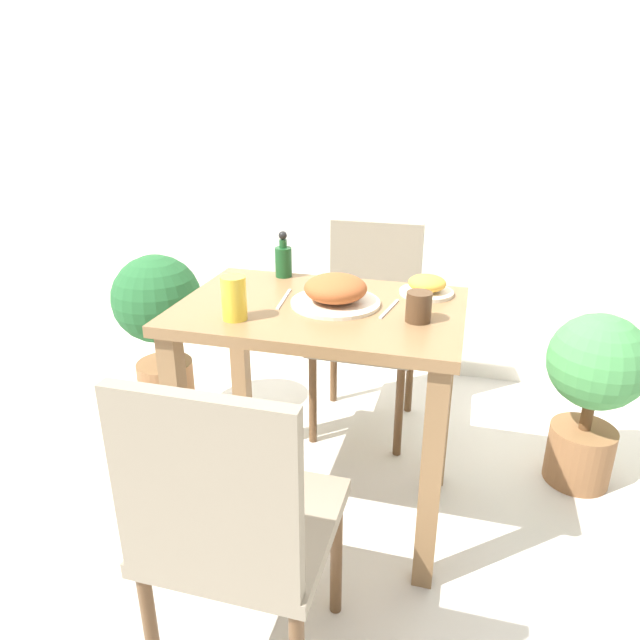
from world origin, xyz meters
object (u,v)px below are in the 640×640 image
object	(u,v)px
chair_near	(232,522)
sauce_bottle	(283,260)
side_plate	(427,286)
drink_cup	(419,307)
juice_glass	(234,298)
chair_far	(369,316)
potted_plant_left	(160,322)
potted_plant_right	(593,385)
food_plate	(336,292)

from	to	relation	value
chair_near	sauce_bottle	size ratio (longest dim) A/B	5.32
side_plate	drink_cup	xyz separation A→B (m)	(-0.00, -0.25, 0.02)
chair_near	juice_glass	world-z (taller)	juice_glass
side_plate	sauce_bottle	bearing A→B (deg)	173.21
chair_far	potted_plant_left	size ratio (longest dim) A/B	1.15
juice_glass	sauce_bottle	distance (m)	0.43
chair_far	potted_plant_right	size ratio (longest dim) A/B	1.30
food_plate	chair_far	bearing A→B (deg)	90.13
side_plate	food_plate	bearing A→B (deg)	-146.70
sauce_bottle	juice_glass	bearing A→B (deg)	-90.60
sauce_bottle	potted_plant_right	xyz separation A→B (m)	(1.12, 0.15, -0.42)
sauce_bottle	side_plate	bearing A→B (deg)	-6.79
chair_near	drink_cup	xyz separation A→B (m)	(0.33, 0.63, 0.32)
drink_cup	chair_far	bearing A→B (deg)	110.93
sauce_bottle	potted_plant_right	distance (m)	1.21
chair_far	food_plate	xyz separation A→B (m)	(0.00, -0.63, 0.32)
juice_glass	chair_near	bearing A→B (deg)	-69.14
sauce_bottle	potted_plant_right	world-z (taller)	sauce_bottle
chair_far	drink_cup	xyz separation A→B (m)	(0.27, -0.70, 0.32)
potted_plant_right	juice_glass	bearing A→B (deg)	-152.72
juice_glass	potted_plant_right	xyz separation A→B (m)	(1.12, 0.58, -0.43)
juice_glass	potted_plant_right	size ratio (longest dim) A/B	0.19
side_plate	sauce_bottle	world-z (taller)	sauce_bottle
drink_cup	potted_plant_left	bearing A→B (deg)	158.65
food_plate	sauce_bottle	bearing A→B (deg)	136.70
juice_glass	potted_plant_right	distance (m)	1.33
juice_glass	potted_plant_left	world-z (taller)	juice_glass
chair_near	sauce_bottle	xyz separation A→B (m)	(-0.19, 0.94, 0.34)
food_plate	potted_plant_right	xyz separation A→B (m)	(0.87, 0.38, -0.40)
chair_near	potted_plant_left	size ratio (longest dim) A/B	1.15
food_plate	potted_plant_left	bearing A→B (deg)	156.79
potted_plant_left	drink_cup	bearing A→B (deg)	-21.35
side_plate	potted_plant_left	bearing A→B (deg)	170.14
chair_near	chair_far	world-z (taller)	same
food_plate	juice_glass	size ratio (longest dim) A/B	2.16
food_plate	potted_plant_left	xyz separation A→B (m)	(-0.87, 0.37, -0.34)
chair_far	potted_plant_right	distance (m)	0.91
drink_cup	sauce_bottle	distance (m)	0.60
chair_near	sauce_bottle	distance (m)	1.02
drink_cup	sauce_bottle	bearing A→B (deg)	149.23
chair_far	drink_cup	distance (m)	0.81
chair_near	potted_plant_right	distance (m)	1.43
juice_glass	potted_plant_right	world-z (taller)	juice_glass
sauce_bottle	potted_plant_left	xyz separation A→B (m)	(-0.62, 0.14, -0.36)
potted_plant_left	potted_plant_right	xyz separation A→B (m)	(1.74, 0.01, -0.06)
drink_cup	potted_plant_right	xyz separation A→B (m)	(0.60, 0.45, -0.40)
food_plate	potted_plant_right	bearing A→B (deg)	23.82
chair_far	potted_plant_right	bearing A→B (deg)	-15.56
chair_near	potted_plant_left	world-z (taller)	chair_near
side_plate	juice_glass	size ratio (longest dim) A/B	1.36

